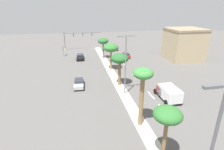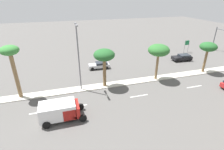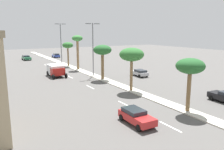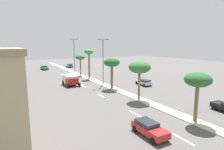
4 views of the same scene
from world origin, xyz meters
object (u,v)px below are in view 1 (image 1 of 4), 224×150
object	(u,v)px
street_lamp_inboard	(126,61)
sedan_red_center	(126,55)
sedan_silver_inboard	(79,83)
palm_tree_trailing	(103,42)
traffic_signal_gantry	(74,38)
palm_tree_outboard	(120,59)
palm_tree_mid	(143,79)
sedan_black_far	(80,57)
sedan_tan_leading	(114,48)
commercial_building	(184,44)
directional_road_sign	(63,49)
palm_tree_right	(111,48)
box_truck	(168,92)
palm_tree_inboard	(168,116)
street_lamp_right	(212,150)

from	to	relation	value
street_lamp_inboard	sedan_red_center	world-z (taller)	street_lamp_inboard
sedan_silver_inboard	palm_tree_trailing	bearing A→B (deg)	-112.11
traffic_signal_gantry	palm_tree_outboard	xyz separation A→B (m)	(-8.29, 32.98, 1.31)
palm_tree_outboard	palm_tree_mid	size ratio (longest dim) A/B	0.80
sedan_silver_inboard	sedan_black_far	bearing A→B (deg)	-92.72
traffic_signal_gantry	sedan_tan_leading	size ratio (longest dim) A/B	3.22
commercial_building	sedan_black_far	distance (m)	29.71
palm_tree_outboard	sedan_black_far	world-z (taller)	palm_tree_outboard
palm_tree_outboard	directional_road_sign	bearing A→B (deg)	-64.71
directional_road_sign	sedan_tan_leading	world-z (taller)	directional_road_sign
directional_road_sign	commercial_building	distance (m)	35.45
palm_tree_outboard	street_lamp_inboard	world-z (taller)	street_lamp_inboard
directional_road_sign	sedan_black_far	xyz separation A→B (m)	(-4.88, 4.77, -1.46)
sedan_silver_inboard	directional_road_sign	bearing A→B (deg)	-80.53
palm_tree_right	box_truck	size ratio (longest dim) A/B	1.18
street_lamp_inboard	sedan_tan_leading	bearing A→B (deg)	-98.80
commercial_building	sedan_silver_inboard	world-z (taller)	commercial_building
palm_tree_outboard	sedan_black_far	bearing A→B (deg)	-71.18
street_lamp_inboard	sedan_red_center	distance (m)	24.92
sedan_black_far	sedan_red_center	bearing A→B (deg)	178.09
street_lamp_inboard	sedan_tan_leading	size ratio (longest dim) A/B	2.54
commercial_building	palm_tree_right	xyz separation A→B (m)	(22.00, 5.13, 0.93)
traffic_signal_gantry	palm_tree_inboard	xyz separation A→B (m)	(-8.27, 51.58, 1.22)
palm_tree_inboard	sedan_black_far	bearing A→B (deg)	-80.02
box_truck	commercial_building	bearing A→B (deg)	-125.97
palm_tree_inboard	street_lamp_right	size ratio (longest dim) A/B	0.56
street_lamp_inboard	box_truck	distance (m)	8.70
palm_tree_outboard	sedan_tan_leading	bearing A→B (deg)	-99.98
traffic_signal_gantry	palm_tree_inboard	world-z (taller)	traffic_signal_gantry
box_truck	sedan_black_far	bearing A→B (deg)	-63.66
box_truck	palm_tree_right	bearing A→B (deg)	-68.58
palm_tree_trailing	palm_tree_mid	distance (m)	32.47
palm_tree_right	sedan_silver_inboard	world-z (taller)	palm_tree_right
directional_road_sign	street_lamp_inboard	world-z (taller)	street_lamp_inboard
traffic_signal_gantry	street_lamp_right	xyz separation A→B (m)	(-8.25, 57.00, 2.39)
palm_tree_trailing	sedan_black_far	world-z (taller)	palm_tree_trailing
commercial_building	sedan_black_far	xyz separation A→B (m)	(28.96, -5.55, -3.62)
box_truck	street_lamp_right	bearing A→B (deg)	68.75
commercial_building	palm_tree_outboard	world-z (taller)	commercial_building
traffic_signal_gantry	palm_tree_trailing	xyz separation A→B (m)	(-8.22, 13.25, 1.01)
sedan_silver_inboard	palm_tree_outboard	bearing A→B (deg)	173.28
palm_tree_mid	sedan_red_center	distance (m)	33.48
traffic_signal_gantry	sedan_tan_leading	world-z (taller)	traffic_signal_gantry
palm_tree_mid	street_lamp_inboard	size ratio (longest dim) A/B	0.76
directional_road_sign	street_lamp_right	bearing A→B (deg)	103.44
street_lamp_inboard	sedan_silver_inboard	distance (m)	10.55
palm_tree_mid	street_lamp_right	world-z (taller)	street_lamp_right
directional_road_sign	street_lamp_inboard	bearing A→B (deg)	112.28
palm_tree_mid	sedan_black_far	world-z (taller)	palm_tree_mid
sedan_tan_leading	palm_tree_trailing	bearing A→B (deg)	62.02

